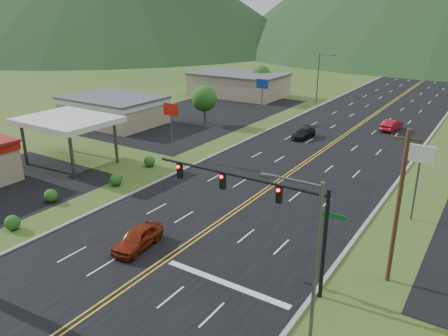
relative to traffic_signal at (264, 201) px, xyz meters
The scene contains 15 objects.
traffic_signal is the anchor object (origin of this frame).
streetlight_east 6.17m from the traffic_signal, 40.39° to the right, with size 3.28×0.25×9.00m.
streetlight_west 58.88m from the traffic_signal, 107.97° to the left, with size 3.28×0.25×9.00m.
gas_canopy 29.59m from the traffic_signal, 164.30° to the left, with size 10.00×8.00×5.30m.
building_west_mid 45.46m from the traffic_signal, 148.05° to the left, with size 14.40×10.40×4.10m.
building_west_far 64.15m from the traffic_signal, 122.56° to the left, with size 18.40×11.40×4.50m.
pole_sign_west_a 26.00m from the traffic_signal, 142.00° to the left, with size 2.00×0.18×6.40m.
pole_sign_west_b 43.17m from the traffic_signal, 118.32° to the left, with size 2.00×0.18×6.40m.
pole_sign_east_a 15.45m from the traffic_signal, 65.05° to the left, with size 2.00×0.18×6.40m.
tree_west_a 40.80m from the traffic_signal, 130.50° to the left, with size 3.84×3.84×5.82m.
tree_west_b 66.01m from the traffic_signal, 118.49° to the left, with size 3.84×3.84×5.82m.
utility_pole_a 8.08m from the traffic_signal, 29.72° to the left, with size 1.60×0.28×10.00m.
car_red_near 10.43m from the traffic_signal, 169.48° to the right, with size 1.83×4.55×1.55m, color maroon.
car_dark_mid 33.87m from the traffic_signal, 108.59° to the left, with size 1.84×4.51×1.31m, color black.
car_red_far 42.78m from the traffic_signal, 92.32° to the left, with size 1.65×4.72×1.55m, color maroon.
Camera 1 is at (17.69, -7.77, 16.30)m, focal length 35.00 mm.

